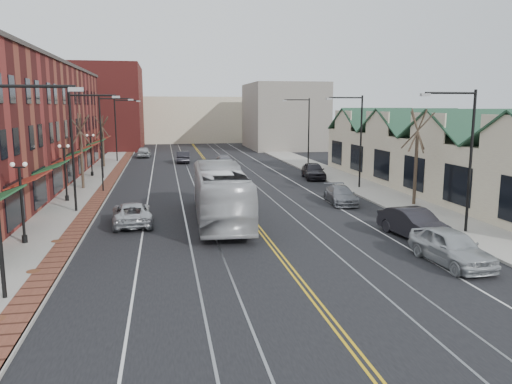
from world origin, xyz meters
name	(u,v)px	position (x,y,z in m)	size (l,w,h in m)	color
ground	(300,282)	(0.00, 0.00, 0.00)	(160.00, 160.00, 0.00)	black
sidewalk_left	(78,201)	(-12.00, 20.00, 0.07)	(4.00, 120.00, 0.15)	gray
sidewalk_right	(374,192)	(12.00, 20.00, 0.07)	(4.00, 120.00, 0.15)	gray
building_left	(2,127)	(-19.00, 27.00, 5.50)	(10.00, 50.00, 11.00)	maroon
building_right	(440,164)	(18.00, 20.00, 2.30)	(8.00, 36.00, 4.60)	#C6B498
backdrop_left	(99,107)	(-16.00, 70.00, 7.00)	(14.00, 18.00, 14.00)	maroon
backdrop_mid	(190,119)	(0.00, 85.00, 4.50)	(22.00, 14.00, 9.00)	#C6B498
backdrop_right	(284,116)	(15.00, 65.00, 5.50)	(12.00, 16.00, 11.00)	slate
streetlight_l_0	(7,169)	(-11.05, 0.00, 5.03)	(3.33, 0.25, 8.00)	black
streetlight_l_1	(79,140)	(-11.05, 16.00, 5.03)	(3.33, 0.25, 8.00)	black
streetlight_l_2	(105,129)	(-11.05, 32.00, 5.03)	(3.33, 0.25, 8.00)	black
streetlight_l_3	(119,123)	(-11.05, 48.00, 5.03)	(3.33, 0.25, 8.00)	black
streetlight_r_0	(464,147)	(11.05, 6.00, 5.03)	(3.33, 0.25, 8.00)	black
streetlight_r_1	(356,132)	(11.05, 22.00, 5.03)	(3.33, 0.25, 8.00)	black
streetlight_r_2	(305,125)	(11.05, 38.00, 5.03)	(3.33, 0.25, 8.00)	black
lamppost_l_1	(22,204)	(-12.80, 8.00, 2.20)	(0.84, 0.28, 4.27)	black
lamppost_l_2	(65,174)	(-12.80, 20.00, 2.20)	(0.84, 0.28, 4.27)	black
lamppost_l_3	(91,156)	(-12.80, 34.00, 2.20)	(0.84, 0.28, 4.27)	black
tree_left_near	(81,150)	(-12.50, 26.00, 3.51)	(1.78, 1.37, 6.48)	#382B21
tree_left_far	(103,140)	(-12.50, 42.00, 3.28)	(1.66, 1.28, 6.02)	#382B21
tree_right_mid	(416,155)	(12.50, 14.00, 3.75)	(1.90, 1.46, 6.93)	#382B21
manhole_mid	(33,271)	(-11.20, 3.00, 0.16)	(0.60, 0.60, 0.02)	#592D19
manhole_far	(57,241)	(-11.20, 8.00, 0.16)	(0.60, 0.60, 0.02)	#592D19
traffic_signal	(102,165)	(-10.60, 24.00, 2.35)	(0.18, 0.15, 3.80)	black
transit_bus	(220,194)	(-2.00, 11.80, 1.77)	(2.98, 12.73, 3.55)	#BBBCBE
parked_suv	(132,214)	(-7.50, 11.76, 0.70)	(2.33, 5.05, 1.40)	#B1B5B9
parked_car_a	(451,247)	(7.50, 1.03, 0.83)	(1.96, 4.87, 1.66)	#AEB2B5
parked_car_b	(414,224)	(8.10, 5.69, 0.81)	(1.72, 4.94, 1.63)	black
parked_car_c	(341,195)	(7.50, 15.79, 0.66)	(1.86, 4.58, 1.33)	slate
parked_car_d	(313,171)	(9.30, 28.64, 0.82)	(1.95, 4.84, 1.65)	black
distant_car_left	(183,157)	(-3.04, 45.63, 0.76)	(1.61, 4.61, 1.52)	black
distant_car_right	(225,162)	(1.61, 39.21, 0.70)	(1.97, 4.85, 1.41)	slate
distant_car_far	(144,152)	(-8.27, 53.56, 0.77)	(1.83, 4.54, 1.55)	#A9ADB0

